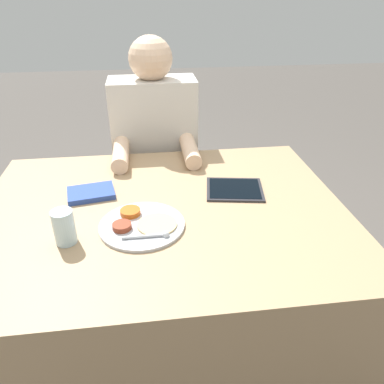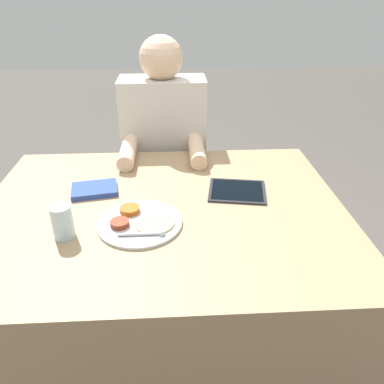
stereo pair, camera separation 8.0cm
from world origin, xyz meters
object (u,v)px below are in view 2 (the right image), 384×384
(red_notebook, at_px, (95,190))
(person_diner, at_px, (164,167))
(thali_tray, at_px, (139,222))
(drinking_glass, at_px, (62,222))
(tablet_device, at_px, (237,191))

(red_notebook, bearing_deg, person_diner, 63.80)
(thali_tray, relative_size, red_notebook, 1.49)
(person_diner, relative_size, drinking_glass, 11.09)
(red_notebook, xyz_separation_m, tablet_device, (0.53, -0.03, -0.00))
(person_diner, bearing_deg, drinking_glass, -110.48)
(red_notebook, xyz_separation_m, person_diner, (0.25, 0.51, -0.16))
(red_notebook, relative_size, tablet_device, 0.78)
(drinking_glass, bearing_deg, red_notebook, 81.09)
(person_diner, bearing_deg, red_notebook, -116.20)
(red_notebook, xyz_separation_m, drinking_glass, (-0.04, -0.28, 0.05))
(thali_tray, relative_size, person_diner, 0.23)
(red_notebook, distance_m, tablet_device, 0.53)
(tablet_device, distance_m, person_diner, 0.63)
(red_notebook, distance_m, drinking_glass, 0.29)
(tablet_device, height_order, drinking_glass, drinking_glass)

